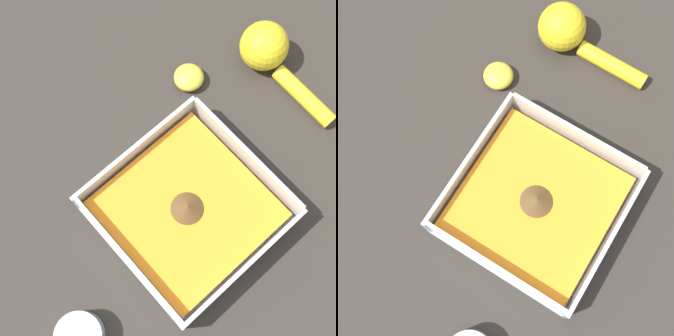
{
  "view_description": "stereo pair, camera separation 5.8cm",
  "coord_description": "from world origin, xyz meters",
  "views": [
    {
      "loc": [
        0.12,
        0.13,
        0.7
      ],
      "look_at": [
        -0.02,
        -0.02,
        0.03
      ],
      "focal_mm": 50.0,
      "sensor_mm": 36.0,
      "label": 1
    },
    {
      "loc": [
        0.15,
        0.09,
        0.7
      ],
      "look_at": [
        -0.02,
        -0.02,
        0.03
      ],
      "focal_mm": 50.0,
      "sensor_mm": 36.0,
      "label": 2
    }
  ],
  "objects": [
    {
      "name": "ground_plane",
      "position": [
        0.0,
        0.0,
        0.0
      ],
      "size": [
        4.0,
        4.0,
        0.0
      ],
      "primitive_type": "plane",
      "color": "#332D28"
    },
    {
      "name": "square_dish",
      "position": [
        -0.0,
        0.04,
        0.02
      ],
      "size": [
        0.24,
        0.24,
        0.06
      ],
      "color": "silver",
      "rests_on": "ground_plane"
    },
    {
      "name": "lemon_squeezer",
      "position": [
        -0.27,
        -0.06,
        0.04
      ],
      "size": [
        0.08,
        0.2,
        0.08
      ],
      "rotation": [
        0.0,
        0.0,
        4.69
      ],
      "color": "yellow",
      "rests_on": "ground_plane"
    },
    {
      "name": "lemon_half",
      "position": [
        -0.15,
        -0.12,
        0.01
      ],
      "size": [
        0.05,
        0.05,
        0.03
      ],
      "color": "yellow",
      "rests_on": "ground_plane"
    }
  ]
}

